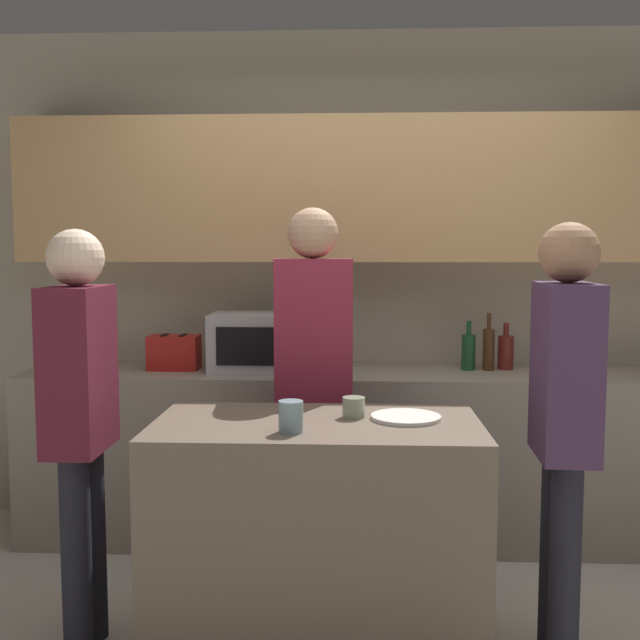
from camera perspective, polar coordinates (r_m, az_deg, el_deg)
back_wall at (r=4.13m, az=3.91°, el=5.69°), size 6.40×0.40×2.70m
back_counter at (r=4.01m, az=3.89°, el=-10.15°), size 3.60×0.62×0.88m
kitchen_island at (r=2.90m, az=-0.24°, el=-16.30°), size 1.20×0.65×0.89m
microwave at (r=3.92m, az=-4.45°, el=-1.66°), size 0.52×0.39×0.30m
toaster at (r=4.01m, az=-11.06°, el=-2.44°), size 0.26×0.16×0.18m
bottle_0 at (r=4.00m, az=11.24°, el=-2.34°), size 0.07×0.07×0.26m
bottle_1 at (r=4.01m, az=12.72°, el=-2.12°), size 0.06×0.06×0.30m
bottle_2 at (r=4.06m, az=13.96°, el=-2.35°), size 0.08×0.08×0.25m
plate_on_island at (r=2.81m, az=6.56°, el=-7.38°), size 0.26×0.26×0.01m
cup_0 at (r=2.59m, az=-2.23°, el=-7.36°), size 0.09×0.09×0.11m
cup_1 at (r=2.83m, az=2.59°, el=-6.66°), size 0.09×0.09×0.08m
person_left at (r=3.32m, az=-0.55°, el=-3.29°), size 0.35×0.22×1.70m
person_center at (r=2.80m, az=18.12°, el=-6.43°), size 0.21×0.35×1.61m
person_right at (r=2.93m, az=-17.83°, el=-6.20°), size 0.21×0.34×1.59m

